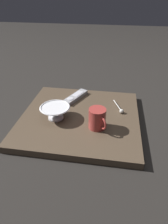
# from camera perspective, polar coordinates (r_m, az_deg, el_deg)

# --- Properties ---
(ground_plane) EXTENTS (6.00, 6.00, 0.00)m
(ground_plane) POSITION_cam_1_polar(r_m,az_deg,el_deg) (1.08, -1.09, -2.49)
(ground_plane) COLOR black
(table) EXTENTS (0.61, 0.60, 0.04)m
(table) POSITION_cam_1_polar(r_m,az_deg,el_deg) (1.07, -1.10, -1.70)
(table) COLOR #4C3D2D
(table) RESTS_ON ground
(cereal_bowl) EXTENTS (0.15, 0.15, 0.07)m
(cereal_bowl) POSITION_cam_1_polar(r_m,az_deg,el_deg) (1.03, -8.17, 0.11)
(cereal_bowl) COLOR silver
(cereal_bowl) RESTS_ON table
(coffee_mug) EXTENTS (0.09, 0.10, 0.10)m
(coffee_mug) POSITION_cam_1_polar(r_m,az_deg,el_deg) (0.95, 3.84, -1.91)
(coffee_mug) COLOR #A53833
(coffee_mug) RESTS_ON table
(teaspoon) EXTENTS (0.06, 0.13, 0.02)m
(teaspoon) POSITION_cam_1_polar(r_m,az_deg,el_deg) (1.10, 10.34, 0.65)
(teaspoon) COLOR silver
(teaspoon) RESTS_ON table
(tv_remote_near) EXTENTS (0.13, 0.19, 0.02)m
(tv_remote_near) POSITION_cam_1_polar(r_m,az_deg,el_deg) (1.21, -2.43, 4.33)
(tv_remote_near) COLOR #9E9EA3
(tv_remote_near) RESTS_ON table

